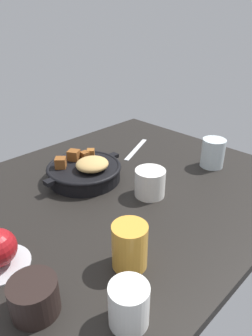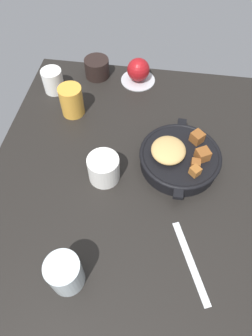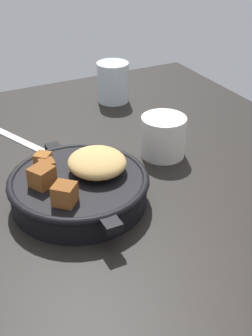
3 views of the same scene
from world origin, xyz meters
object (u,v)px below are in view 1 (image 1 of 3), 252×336
(water_glass_tall, at_px, (213,153))
(juice_glass_amber, at_px, (130,246))
(white_creamer_pitcher, at_px, (129,305))
(ceramic_mug_white, at_px, (150,183))
(coffee_mug_dark, at_px, (34,297))
(butter_knife, at_px, (136,149))
(cast_iron_skillet, at_px, (85,170))

(water_glass_tall, relative_size, juice_glass_amber, 0.97)
(white_creamer_pitcher, bearing_deg, ceramic_mug_white, -144.18)
(coffee_mug_dark, bearing_deg, butter_knife, -151.03)
(butter_knife, height_order, coffee_mug_dark, coffee_mug_dark)
(ceramic_mug_white, relative_size, juice_glass_amber, 0.87)
(coffee_mug_dark, bearing_deg, water_glass_tall, -173.79)
(cast_iron_skillet, height_order, ceramic_mug_white, cast_iron_skillet)
(juice_glass_amber, bearing_deg, white_creamer_pitcher, 43.48)
(butter_knife, bearing_deg, coffee_mug_dark, 5.84)
(ceramic_mug_white, xyz_separation_m, white_creamer_pitcher, (0.31, 0.22, 0.00))
(juice_glass_amber, bearing_deg, water_glass_tall, -167.20)
(white_creamer_pitcher, xyz_separation_m, water_glass_tall, (-0.58, -0.20, 0.01))
(cast_iron_skillet, bearing_deg, butter_knife, -171.06)
(cast_iron_skillet, relative_size, white_creamer_pitcher, 3.42)
(ceramic_mug_white, xyz_separation_m, juice_glass_amber, (0.22, 0.14, 0.01))
(white_creamer_pitcher, distance_m, water_glass_tall, 0.61)
(butter_knife, xyz_separation_m, coffee_mug_dark, (0.60, 0.33, 0.03))
(ceramic_mug_white, bearing_deg, white_creamer_pitcher, 35.82)
(white_creamer_pitcher, relative_size, water_glass_tall, 0.84)
(butter_knife, bearing_deg, ceramic_mug_white, 26.75)
(white_creamer_pitcher, xyz_separation_m, coffee_mug_dark, (0.09, -0.12, -0.01))
(cast_iron_skillet, relative_size, coffee_mug_dark, 3.17)
(butter_knife, height_order, juice_glass_amber, juice_glass_amber)
(white_creamer_pitcher, distance_m, coffee_mug_dark, 0.16)
(coffee_mug_dark, height_order, water_glass_tall, water_glass_tall)
(white_creamer_pitcher, bearing_deg, coffee_mug_dark, -52.84)
(butter_knife, distance_m, water_glass_tall, 0.27)
(water_glass_tall, bearing_deg, white_creamer_pitcher, 18.73)
(cast_iron_skillet, xyz_separation_m, ceramic_mug_white, (-0.07, 0.19, 0.01))
(white_creamer_pitcher, height_order, water_glass_tall, water_glass_tall)
(cast_iron_skillet, distance_m, ceramic_mug_white, 0.20)
(butter_knife, bearing_deg, cast_iron_skillet, -14.19)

